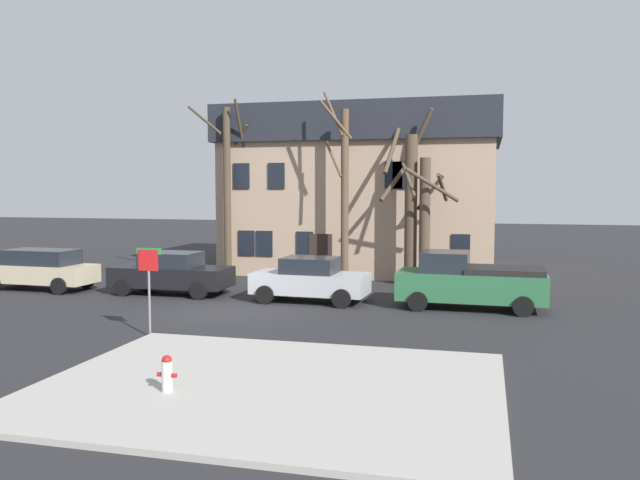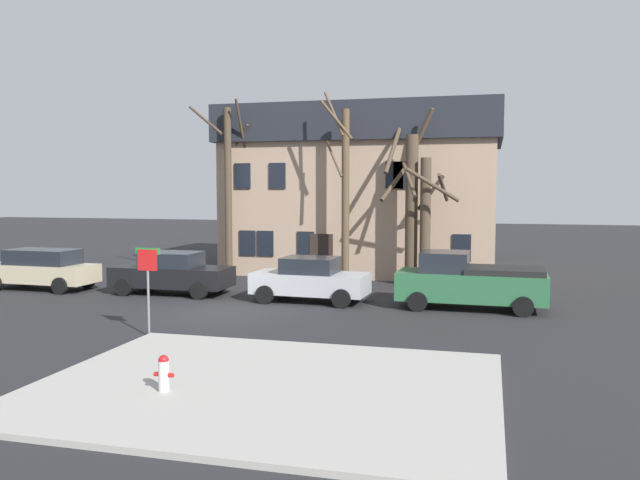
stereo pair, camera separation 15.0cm
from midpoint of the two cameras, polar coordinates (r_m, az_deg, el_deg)
ground_plane at (r=22.58m, az=-8.40°, el=-6.24°), size 120.00×120.00×0.00m
sidewalk_slab at (r=14.00m, az=-4.43°, el=-12.71°), size 9.58×7.47×0.12m
building_main at (r=34.07m, az=4.23°, el=4.46°), size 13.54×9.31×8.19m
tree_bare_near at (r=30.83m, az=-7.94°, el=4.66°), size 2.72×2.74×8.28m
tree_bare_mid at (r=28.49m, az=2.31°, el=4.34°), size 1.61×1.23×8.40m
tree_bare_far at (r=28.17m, az=8.09°, el=3.15°), size 2.30×2.11×7.63m
tree_bare_end at (r=27.69m, az=9.42°, el=1.97°), size 2.53×2.28×5.49m
car_beige_wagon at (r=29.38m, az=-23.08°, el=-2.31°), size 4.69×2.05×1.68m
car_black_sedan at (r=26.53m, az=-12.71°, el=-2.84°), size 4.73×2.08×1.68m
car_silver_sedan at (r=24.11m, az=-0.68°, el=-3.49°), size 4.33×2.17×1.66m
pickup_truck_green at (r=23.31m, az=13.18°, el=-3.57°), size 5.13×2.31×1.99m
fire_hydrant at (r=13.70m, az=-13.24°, el=-11.25°), size 0.42×0.22×0.75m
street_sign_pole at (r=19.00m, az=-14.66°, el=-2.93°), size 0.76×0.07×2.53m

